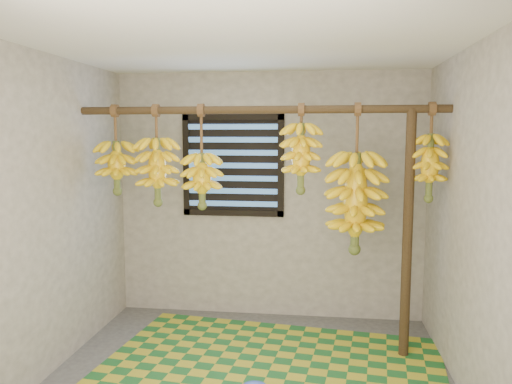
% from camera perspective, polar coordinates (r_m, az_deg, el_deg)
% --- Properties ---
extents(ceiling, '(3.00, 3.00, 0.01)m').
position_cam_1_polar(ceiling, '(3.42, -1.26, 16.72)').
color(ceiling, silver).
rests_on(ceiling, wall_back).
extents(wall_back, '(3.00, 0.01, 2.40)m').
position_cam_1_polar(wall_back, '(4.90, 1.46, -0.46)').
color(wall_back, slate).
rests_on(wall_back, floor).
extents(wall_left, '(0.01, 3.00, 2.40)m').
position_cam_1_polar(wall_left, '(3.94, -23.40, -2.75)').
color(wall_left, slate).
rests_on(wall_left, floor).
extents(wall_right, '(0.01, 3.00, 2.40)m').
position_cam_1_polar(wall_right, '(3.53, 23.78, -3.82)').
color(wall_right, slate).
rests_on(wall_right, floor).
extents(window, '(1.00, 0.04, 1.00)m').
position_cam_1_polar(window, '(4.89, -2.65, 3.05)').
color(window, black).
rests_on(window, wall_back).
extents(hanging_pole, '(3.00, 0.06, 0.06)m').
position_cam_1_polar(hanging_pole, '(4.07, 0.28, 9.38)').
color(hanging_pole, '#3F2F1A').
rests_on(hanging_pole, wall_left).
extents(support_post, '(0.08, 0.08, 2.00)m').
position_cam_1_polar(support_post, '(4.17, 16.93, -4.80)').
color(support_post, '#3F2F1A').
rests_on(support_post, floor).
extents(woven_mat, '(2.85, 2.39, 0.01)m').
position_cam_1_polar(woven_mat, '(3.95, 1.13, -20.48)').
color(woven_mat, '#1A5924').
rests_on(woven_mat, floor).
extents(banana_bunch_a, '(0.33, 0.33, 0.75)m').
position_cam_1_polar(banana_bunch_a, '(4.39, -15.63, 2.74)').
color(banana_bunch_a, brown).
rests_on(banana_bunch_a, hanging_pole).
extents(banana_bunch_b, '(0.36, 0.36, 0.84)m').
position_cam_1_polar(banana_bunch_b, '(4.27, -11.21, 2.34)').
color(banana_bunch_b, brown).
rests_on(banana_bunch_b, hanging_pole).
extents(banana_bunch_c, '(0.31, 0.31, 0.86)m').
position_cam_1_polar(banana_bunch_c, '(4.17, -6.19, 1.34)').
color(banana_bunch_c, brown).
rests_on(banana_bunch_c, hanging_pole).
extents(banana_bunch_d, '(0.30, 0.30, 0.72)m').
position_cam_1_polar(banana_bunch_d, '(4.04, 5.15, 3.90)').
color(banana_bunch_d, brown).
rests_on(banana_bunch_d, hanging_pole).
extents(banana_bunch_e, '(0.44, 0.44, 1.19)m').
position_cam_1_polar(banana_bunch_e, '(4.08, 11.31, -1.20)').
color(banana_bunch_e, brown).
rests_on(banana_bunch_e, hanging_pole).
extents(banana_bunch_f, '(0.26, 0.26, 0.77)m').
position_cam_1_polar(banana_bunch_f, '(4.13, 19.24, 2.69)').
color(banana_bunch_f, brown).
rests_on(banana_bunch_f, hanging_pole).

